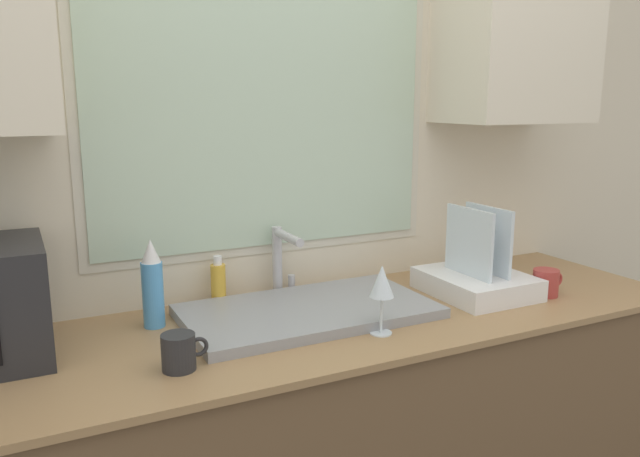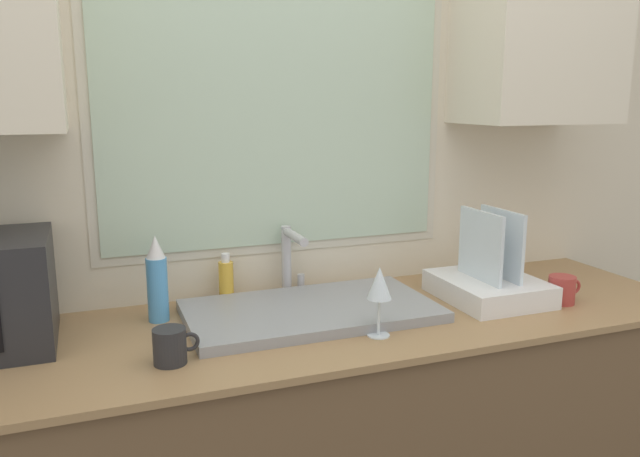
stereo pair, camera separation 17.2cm
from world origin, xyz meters
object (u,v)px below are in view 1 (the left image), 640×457
wine_glass (382,283)px  dish_rack (476,278)px  faucet (282,255)px  soap_bottle (218,283)px  spray_bottle (152,285)px  mug_near_sink (179,352)px

wine_glass → dish_rack: bearing=19.2°
wine_glass → faucet: bearing=105.0°
soap_bottle → dish_rack: bearing=-19.3°
faucet → spray_bottle: spray_bottle is taller
soap_bottle → spray_bottle: bearing=-154.2°
spray_bottle → wine_glass: size_ratio=1.31×
dish_rack → spray_bottle: dish_rack is taller
spray_bottle → soap_bottle: (0.22, 0.11, -0.05)m
dish_rack → soap_bottle: size_ratio=2.17×
mug_near_sink → dish_rack: bearing=8.2°
dish_rack → soap_bottle: 0.84m
faucet → wine_glass: size_ratio=1.17×
faucet → spray_bottle: 0.44m
faucet → soap_bottle: (-0.21, 0.02, -0.07)m
dish_rack → wine_glass: dish_rack is taller
soap_bottle → wine_glass: (0.32, -0.44, 0.07)m
dish_rack → soap_bottle: (-0.79, 0.28, 0.01)m
mug_near_sink → wine_glass: size_ratio=0.59×
soap_bottle → mug_near_sink: size_ratio=1.38×
faucet → dish_rack: size_ratio=0.67×
spray_bottle → mug_near_sink: (-0.01, -0.32, -0.08)m
spray_bottle → wine_glass: (0.54, -0.33, 0.02)m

